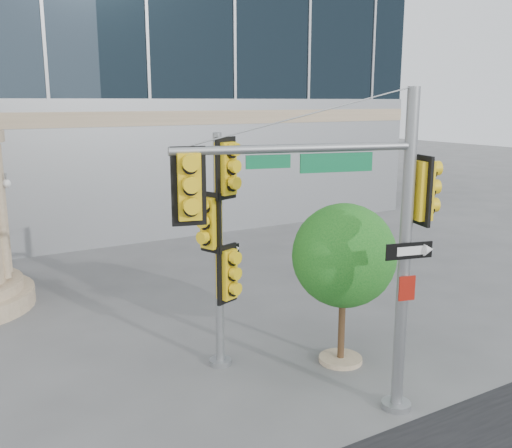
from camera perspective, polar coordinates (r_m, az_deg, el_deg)
ground at (r=12.46m, az=4.83°, el=-16.20°), size 120.00×120.00×0.00m
main_signal_pole at (r=10.25m, az=9.51°, el=0.24°), size 4.69×1.57×6.17m
secondary_signal_pole at (r=12.33m, az=-3.56°, el=-1.05°), size 0.99×0.71×5.27m
street_tree at (r=12.92m, az=8.88°, el=-3.52°), size 2.39×2.33×3.72m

